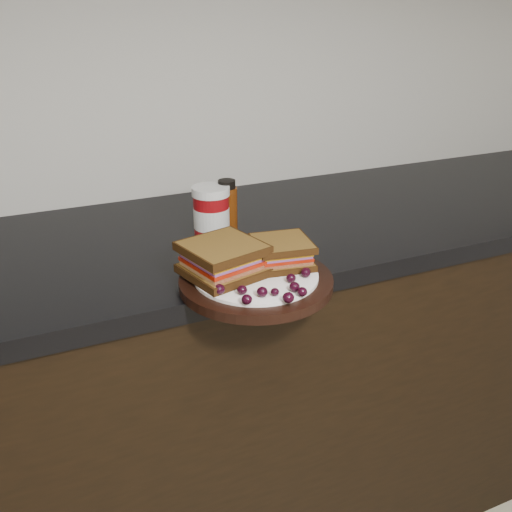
{
  "coord_description": "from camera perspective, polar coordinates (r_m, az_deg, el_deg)",
  "views": [
    {
      "loc": [
        -0.09,
        0.57,
        1.37
      ],
      "look_at": [
        0.29,
        1.41,
        0.96
      ],
      "focal_mm": 40.0,
      "sensor_mm": 36.0,
      "label": 1
    }
  ],
  "objects": [
    {
      "name": "grape_2",
      "position": [
        0.93,
        -1.0,
        -4.48
      ],
      "size": [
        0.01,
        0.01,
        0.01
      ],
      "primitive_type": "ellipsoid",
      "color": "black",
      "rests_on": "plate"
    },
    {
      "name": "grape_3",
      "position": [
        0.93,
        -0.92,
        -4.37
      ],
      "size": [
        0.02,
        0.02,
        0.02
      ],
      "primitive_type": "ellipsoid",
      "color": "black",
      "rests_on": "plate"
    },
    {
      "name": "grape_19",
      "position": [
        1.02,
        -4.08,
        -1.53
      ],
      "size": [
        0.02,
        0.02,
        0.02
      ],
      "primitive_type": "ellipsoid",
      "color": "black",
      "rests_on": "plate"
    },
    {
      "name": "grape_16",
      "position": [
        1.06,
        -3.53,
        -0.56
      ],
      "size": [
        0.02,
        0.02,
        0.02
      ],
      "primitive_type": "ellipsoid",
      "color": "black",
      "rests_on": "plate"
    },
    {
      "name": "grape_8",
      "position": [
        0.97,
        3.88,
        -3.1
      ],
      "size": [
        0.02,
        0.02,
        0.02
      ],
      "primitive_type": "ellipsoid",
      "color": "black",
      "rests_on": "plate"
    },
    {
      "name": "base_cabinets",
      "position": [
        1.48,
        -15.74,
        -16.78
      ],
      "size": [
        3.96,
        0.58,
        0.86
      ],
      "primitive_type": "cube",
      "color": "black",
      "rests_on": "ground_plane"
    },
    {
      "name": "grape_4",
      "position": [
        0.95,
        0.63,
        -3.61
      ],
      "size": [
        0.02,
        0.02,
        0.02
      ],
      "primitive_type": "ellipsoid",
      "color": "black",
      "rests_on": "plate"
    },
    {
      "name": "grape_7",
      "position": [
        0.95,
        4.64,
        -3.59
      ],
      "size": [
        0.02,
        0.02,
        0.02
      ],
      "primitive_type": "ellipsoid",
      "color": "black",
      "rests_on": "plate"
    },
    {
      "name": "grape_12",
      "position": [
        1.04,
        4.33,
        -1.15
      ],
      "size": [
        0.02,
        0.02,
        0.02
      ],
      "primitive_type": "ellipsoid",
      "color": "black",
      "rests_on": "plate"
    },
    {
      "name": "oil_bottle",
      "position": [
        1.25,
        -2.9,
        4.83
      ],
      "size": [
        0.06,
        0.06,
        0.13
      ],
      "primitive_type": "cylinder",
      "rotation": [
        0.0,
        0.0,
        -0.29
      ],
      "color": "#532308",
      "rests_on": "countertop"
    },
    {
      "name": "grape_18",
      "position": [
        1.03,
        -4.54,
        -1.28
      ],
      "size": [
        0.02,
        0.02,
        0.02
      ],
      "primitive_type": "ellipsoid",
      "color": "black",
      "rests_on": "plate"
    },
    {
      "name": "grape_20",
      "position": [
        0.99,
        -2.63,
        -2.38
      ],
      "size": [
        0.02,
        0.02,
        0.01
      ],
      "primitive_type": "ellipsoid",
      "color": "black",
      "rests_on": "plate"
    },
    {
      "name": "grape_0",
      "position": [
        0.96,
        -3.69,
        -3.33
      ],
      "size": [
        0.02,
        0.02,
        0.02
      ],
      "primitive_type": "ellipsoid",
      "color": "black",
      "rests_on": "plate"
    },
    {
      "name": "grape_14",
      "position": [
        1.08,
        2.85,
        -0.14
      ],
      "size": [
        0.02,
        0.02,
        0.02
      ],
      "primitive_type": "ellipsoid",
      "color": "black",
      "rests_on": "plate"
    },
    {
      "name": "sandwich_right",
      "position": [
        1.06,
        2.62,
        0.38
      ],
      "size": [
        0.12,
        0.12,
        0.05
      ],
      "primitive_type": null,
      "rotation": [
        0.0,
        0.0,
        -0.16
      ],
      "color": "brown",
      "rests_on": "plate"
    },
    {
      "name": "grape_23",
      "position": [
        1.02,
        -4.5,
        -1.55
      ],
      "size": [
        0.02,
        0.02,
        0.02
      ],
      "primitive_type": "ellipsoid",
      "color": "black",
      "rests_on": "plate"
    },
    {
      "name": "plate",
      "position": [
        1.04,
        0.0,
        -2.57
      ],
      "size": [
        0.28,
        0.28,
        0.02
      ],
      "primitive_type": "cylinder",
      "color": "black",
      "rests_on": "countertop"
    },
    {
      "name": "grape_13",
      "position": [
        1.07,
        4.4,
        -0.24
      ],
      "size": [
        0.02,
        0.02,
        0.02
      ],
      "primitive_type": "ellipsoid",
      "color": "black",
      "rests_on": "plate"
    },
    {
      "name": "grape_24",
      "position": [
        1.01,
        -3.7,
        -2.03
      ],
      "size": [
        0.02,
        0.02,
        0.01
      ],
      "primitive_type": "ellipsoid",
      "color": "black",
      "rests_on": "plate"
    },
    {
      "name": "countertop",
      "position": [
        1.24,
        -18.04,
        -0.7
      ],
      "size": [
        3.98,
        0.6,
        0.04
      ],
      "primitive_type": "cube",
      "color": "black",
      "rests_on": "base_cabinets"
    },
    {
      "name": "grape_5",
      "position": [
        0.95,
        1.91,
        -3.61
      ],
      "size": [
        0.01,
        0.01,
        0.01
      ],
      "primitive_type": "ellipsoid",
      "color": "black",
      "rests_on": "plate"
    },
    {
      "name": "grape_11",
      "position": [
        1.03,
        5.01,
        -1.57
      ],
      "size": [
        0.02,
        0.02,
        0.02
      ],
      "primitive_type": "ellipsoid",
      "color": "black",
      "rests_on": "plate"
    },
    {
      "name": "grape_10",
      "position": [
        1.02,
        4.99,
        -1.69
      ],
      "size": [
        0.02,
        0.02,
        0.02
      ],
      "primitive_type": "ellipsoid",
      "color": "black",
      "rests_on": "plate"
    },
    {
      "name": "grape_21",
      "position": [
        0.99,
        -3.57,
        -2.38
      ],
      "size": [
        0.02,
        0.02,
        0.02
      ],
      "primitive_type": "ellipsoid",
      "color": "black",
      "rests_on": "plate"
    },
    {
      "name": "grape_22",
      "position": [
        1.03,
        -2.52,
        -1.39
      ],
      "size": [
        0.02,
        0.02,
        0.02
      ],
      "primitive_type": "ellipsoid",
      "color": "black",
      "rests_on": "plate"
    },
    {
      "name": "grape_17",
      "position": [
        1.05,
        -3.78,
        -0.85
      ],
      "size": [
        0.02,
        0.02,
        0.02
      ],
      "primitive_type": "ellipsoid",
      "color": "black",
      "rests_on": "plate"
    },
    {
      "name": "grape_9",
      "position": [
        1.0,
        3.52,
        -2.23
      ],
      "size": [
        0.02,
        0.02,
        0.02
      ],
      "primitive_type": "ellipsoid",
      "color": "black",
      "rests_on": "plate"
    },
    {
      "name": "grape_15",
      "position": [
        1.07,
        1.9,
        -0.31
      ],
      "size": [
        0.02,
        0.02,
        0.02
      ],
      "primitive_type": "ellipsoid",
      "color": "black",
      "rests_on": "plate"
    },
    {
      "name": "sandwich_left",
      "position": [
        1.02,
        -3.35,
        -0.32
      ],
      "size": [
        0.16,
        0.16,
        0.06
      ],
      "primitive_type": null,
      "rotation": [
        0.0,
        0.0,
        0.25
      ],
      "color": "brown",
      "rests_on": "plate"
    },
    {
      "name": "wall_back",
      "position": [
        1.44,
        -22.29,
        21.48
      ],
      "size": [
        4.0,
        0.01,
        2.7
      ],
      "primitive_type": "cube",
      "color": "beige",
      "rests_on": "ground_plane"
    },
    {
      "name": "condiment_jar",
      "position": [
        1.23,
        -4.48,
        4.26
      ],
      "size": [
        0.08,
        0.08,
        0.12
      ],
      "primitive_type": "cylinder",
      "rotation": [
        0.0,
        0.0,
        0.05
      ],
      "color": "maroon",
      "rests_on": "countertop"
    },
    {
      "name": "grape_1",
      "position": [
        0.96,
        -1.39,
        -3.41
      ],
      "size": [
        0.02,
        0.02,
        0.02
      ],
      "primitive_type": "ellipsoid",
      "color": "black",
      "rests_on": "plate"
    },
    {
      "name": "grape_6",
      "position": [
        0.93,
        3.25,
        -4.18
      ],
      "size": [
        0.02,
        0.02,
        0.02
      ],
      "primitive_type": "ellipsoid",
      "color": "black",
      "rests_on": "plate"
    }
  ]
}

